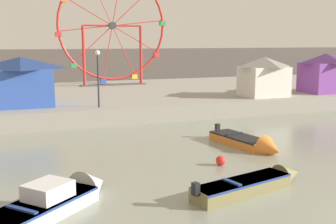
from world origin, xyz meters
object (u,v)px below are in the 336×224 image
at_px(carnival_booth_purple_stall, 325,72).
at_px(carnival_booth_white_ticket, 264,76).
at_px(motorboat_pale_grey, 58,199).
at_px(ferris_wheel_red_frame, 112,28).
at_px(promenade_lamp_near, 98,70).
at_px(motorboat_olive_wood, 257,183).
at_px(motorboat_orange_hull, 251,143).
at_px(mooring_buoy_orange, 221,161).
at_px(carnival_booth_blue_tent, 21,81).

xyz_separation_m(carnival_booth_purple_stall, carnival_booth_white_ticket, (-6.26, -0.32, -0.10)).
height_order(motorboat_pale_grey, carnival_booth_white_ticket, carnival_booth_white_ticket).
xyz_separation_m(ferris_wheel_red_frame, promenade_lamp_near, (-4.21, -13.71, -3.15)).
height_order(motorboat_olive_wood, motorboat_orange_hull, motorboat_orange_hull).
xyz_separation_m(ferris_wheel_red_frame, carnival_booth_white_ticket, (9.24, -12.58, -4.00)).
distance_m(motorboat_pale_grey, carnival_booth_purple_stall, 28.44).
relative_size(ferris_wheel_red_frame, mooring_buoy_orange, 25.41).
bearing_deg(carnival_booth_purple_stall, carnival_booth_blue_tent, 178.79).
xyz_separation_m(motorboat_olive_wood, carnival_booth_blue_tent, (-7.72, 16.85, 2.58)).
xyz_separation_m(carnival_booth_purple_stall, promenade_lamp_near, (-19.72, -1.45, 0.75)).
xyz_separation_m(motorboat_pale_grey, mooring_buoy_orange, (7.33, 2.51, -0.11)).
height_order(ferris_wheel_red_frame, carnival_booth_purple_stall, ferris_wheel_red_frame).
relative_size(motorboat_pale_grey, mooring_buoy_orange, 11.73).
bearing_deg(motorboat_olive_wood, carnival_booth_white_ticket, 42.06).
bearing_deg(motorboat_pale_grey, mooring_buoy_orange, -21.98).
height_order(motorboat_orange_hull, ferris_wheel_red_frame, ferris_wheel_red_frame).
distance_m(motorboat_orange_hull, mooring_buoy_orange, 3.65).
distance_m(ferris_wheel_red_frame, promenade_lamp_near, 14.68).
bearing_deg(ferris_wheel_red_frame, carnival_booth_white_ticket, -53.69).
distance_m(motorboat_olive_wood, carnival_booth_white_ticket, 19.03).
bearing_deg(motorboat_olive_wood, carnival_booth_purple_stall, 29.50).
bearing_deg(mooring_buoy_orange, carnival_booth_white_ticket, 50.44).
relative_size(motorboat_pale_grey, promenade_lamp_near, 1.38).
bearing_deg(carnival_booth_blue_tent, motorboat_pale_grey, -86.58).
height_order(motorboat_pale_grey, carnival_booth_purple_stall, carnival_booth_purple_stall).
height_order(motorboat_pale_grey, ferris_wheel_red_frame, ferris_wheel_red_frame).
distance_m(motorboat_pale_grey, promenade_lamp_near, 14.79).
relative_size(carnival_booth_purple_stall, carnival_booth_white_ticket, 1.08).
xyz_separation_m(motorboat_pale_grey, carnival_booth_purple_stall, (23.86, 15.26, 2.54)).
distance_m(motorboat_orange_hull, carnival_booth_blue_tent, 15.91).
xyz_separation_m(motorboat_pale_grey, ferris_wheel_red_frame, (8.36, 27.52, 6.43)).
distance_m(carnival_booth_blue_tent, carnival_booth_white_ticket, 18.23).
bearing_deg(ferris_wheel_red_frame, mooring_buoy_orange, -92.35).
height_order(motorboat_orange_hull, carnival_booth_blue_tent, carnival_booth_blue_tent).
distance_m(motorboat_orange_hull, carnival_booth_purple_stall, 17.42).
relative_size(carnival_booth_blue_tent, promenade_lamp_near, 1.21).
relative_size(motorboat_olive_wood, carnival_booth_white_ticket, 1.48).
bearing_deg(carnival_booth_white_ticket, carnival_booth_blue_tent, 176.28).
height_order(motorboat_orange_hull, promenade_lamp_near, promenade_lamp_near).
height_order(motorboat_pale_grey, promenade_lamp_near, promenade_lamp_near).
relative_size(motorboat_olive_wood, carnival_booth_blue_tent, 1.19).
height_order(carnival_booth_blue_tent, promenade_lamp_near, promenade_lamp_near).
bearing_deg(carnival_booth_purple_stall, promenade_lamp_near, -175.05).
height_order(motorboat_olive_wood, carnival_booth_purple_stall, carnival_booth_purple_stall).
xyz_separation_m(ferris_wheel_red_frame, carnival_booth_blue_tent, (-8.95, -11.43, -3.90)).
distance_m(ferris_wheel_red_frame, carnival_booth_purple_stall, 20.15).
xyz_separation_m(carnival_booth_blue_tent, promenade_lamp_near, (4.74, -2.28, 0.75)).
bearing_deg(ferris_wheel_red_frame, carnival_booth_purple_stall, -38.34).
distance_m(carnival_booth_white_ticket, promenade_lamp_near, 13.53).
bearing_deg(mooring_buoy_orange, motorboat_pale_grey, -161.08).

